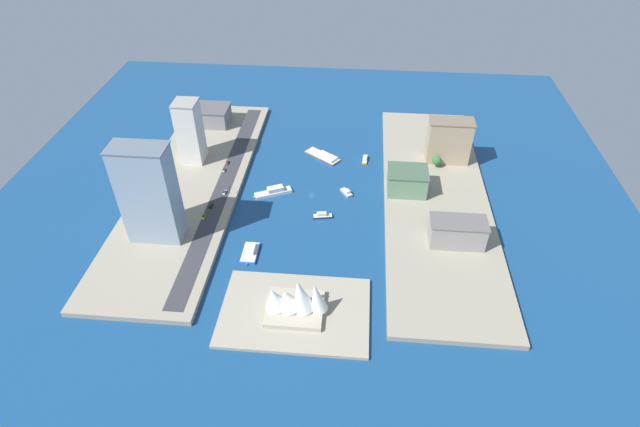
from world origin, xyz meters
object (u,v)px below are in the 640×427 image
opera_landmark (295,300)px  sedan_silver (224,170)px  hotel_broad_white (190,132)px  traffic_light_waterfront (230,189)px  yacht_sleek_gray (346,192)px  suv_black (211,206)px  taxi_yellow_cab (204,217)px  pickup_red (227,163)px  ferry_white_commuter (274,192)px  tower_tall_glass (149,194)px  patrol_launch_navy (322,216)px  water_taxi_orange (365,159)px  barge_flat_brown (324,156)px  warehouse_low_gray (207,115)px  apartment_midrise_tan (449,141)px  carpark_squat_concrete (457,232)px  van_white (225,192)px  terminal_long_green (407,181)px  catamaran_blue (250,252)px

opera_landmark → sedan_silver: bearing=-61.2°
hotel_broad_white → traffic_light_waterfront: 58.19m
yacht_sleek_gray → opera_landmark: 111.28m
suv_black → opera_landmark: bearing=129.3°
hotel_broad_white → traffic_light_waterfront: hotel_broad_white is taller
yacht_sleek_gray → taxi_yellow_cab: size_ratio=2.41×
sedan_silver → pickup_red: size_ratio=1.06×
ferry_white_commuter → tower_tall_glass: size_ratio=0.42×
patrol_launch_navy → suv_black: 74.67m
water_taxi_orange → traffic_light_waterfront: (91.60, 55.92, 6.57)m
barge_flat_brown → pickup_red: bearing=15.8°
yacht_sleek_gray → suv_black: size_ratio=2.38×
warehouse_low_gray → apartment_midrise_tan: (-193.75, 40.35, 9.21)m
ferry_white_commuter → hotel_broad_white: (65.50, -33.45, 25.11)m
barge_flat_brown → carpark_squat_concrete: carpark_squat_concrete is taller
carpark_squat_concrete → van_white: bearing=-13.6°
ferry_white_commuter → sedan_silver: (39.92, -20.04, 2.34)m
barge_flat_brown → tower_tall_glass: size_ratio=0.47×
opera_landmark → terminal_long_green: bearing=-119.4°
van_white → traffic_light_waterfront: 5.29m
hotel_broad_white → taxi_yellow_cab: (-25.38, 67.52, -22.81)m
van_white → terminal_long_green: bearing=-173.4°
hotel_broad_white → opera_landmark: 167.41m
patrol_launch_navy → opera_landmark: size_ratio=0.40×
carpark_squat_concrete → warehouse_low_gray: bearing=-35.1°
water_taxi_orange → opera_landmark: bearing=77.3°
yacht_sleek_gray → tower_tall_glass: bearing=26.9°
barge_flat_brown → pickup_red: 73.73m
warehouse_low_gray → hotel_broad_white: bearing=95.3°
patrol_launch_navy → tower_tall_glass: size_ratio=0.22×
catamaran_blue → carpark_squat_concrete: size_ratio=0.57×
hotel_broad_white → suv_black: 65.86m
ferry_white_commuter → tower_tall_glass: tower_tall_glass is taller
terminal_long_green → traffic_light_waterfront: bearing=7.2°
van_white → suv_black: size_ratio=0.99×
ferry_white_commuter → carpark_squat_concrete: (-119.05, 43.57, 9.73)m
pickup_red → yacht_sleek_gray: bearing=164.3°
yacht_sleek_gray → catamaran_blue: 85.70m
warehouse_low_gray → tower_tall_glass: tower_tall_glass is taller
van_white → pickup_red: size_ratio=1.08×
hotel_broad_white → sedan_silver: (-25.58, 13.41, -22.77)m
tower_tall_glass → suv_black: 49.99m
terminal_long_green → van_white: (124.42, 14.45, -7.32)m
hotel_broad_white → van_white: size_ratio=9.94×
patrol_launch_navy → pickup_red: pickup_red is taller
apartment_midrise_tan → pickup_red: bearing=6.9°
apartment_midrise_tan → carpark_squat_concrete: bearing=87.6°
sedan_silver → catamaran_blue: bearing=113.5°
patrol_launch_navy → apartment_midrise_tan: size_ratio=0.42×
apartment_midrise_tan → opera_landmark: size_ratio=0.94×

